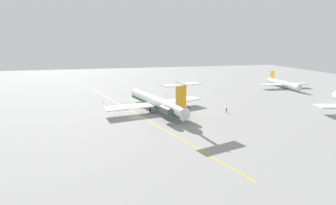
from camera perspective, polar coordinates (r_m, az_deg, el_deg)
The scene contains 8 objects.
ground at distance 82.46m, azimuth -7.15°, elevation -3.13°, with size 305.45×305.45×0.00m, color gray.
main_jetliner at distance 87.17m, azimuth -2.19°, elevation -0.01°, with size 38.75×34.75×11.51m.
airliner_far_left at distance 143.29m, azimuth 23.95°, elevation 3.73°, with size 25.37×25.03×7.60m.
ground_crew_near_nose at distance 109.64m, azimuth 2.89°, elevation 1.63°, with size 0.30×0.35×1.69m.
ground_crew_near_tail at distance 88.66m, azimuth 12.62°, elevation -1.49°, with size 0.26×0.40×1.65m.
safety_cone_nose at distance 104.16m, azimuth -13.85°, elevation 0.19°, with size 0.40×0.40×0.55m, color #EA590F.
safety_cone_wingtip at distance 113.82m, azimuth -0.23°, elevation 1.67°, with size 0.40×0.40×0.55m, color #EA590F.
taxiway_centreline at distance 87.81m, azimuth -7.47°, elevation -2.12°, with size 102.95×0.36×0.01m, color gold.
Camera 1 is at (78.72, -8.36, 23.10)m, focal length 28.02 mm.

